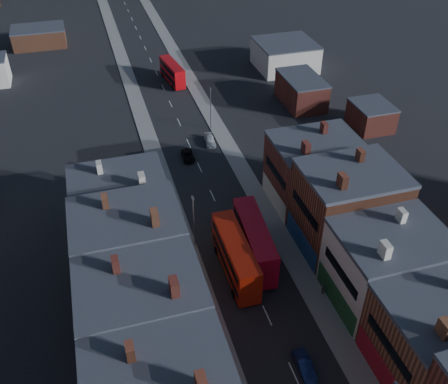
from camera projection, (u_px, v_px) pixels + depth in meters
pavement_west at (159, 167)px, 82.35m from camera, size 3.00×200.00×0.12m
pavement_east at (234, 155)px, 85.29m from camera, size 3.00×200.00×0.12m
lamp_post_2 at (194, 218)px, 64.49m from camera, size 0.25×0.70×8.12m
lamp_post_3 at (211, 106)px, 89.90m from camera, size 0.25×0.70×8.12m
bus_0 at (235, 256)px, 61.56m from camera, size 3.15×12.19×5.26m
bus_1 at (254, 241)px, 63.69m from camera, size 3.84×12.59×5.36m
bus_2 at (172, 72)px, 107.70m from camera, size 3.71×10.43×4.41m
car_1 at (304, 366)px, 51.67m from camera, size 1.48×4.04×1.32m
car_2 at (188, 156)px, 84.18m from camera, size 2.14×4.27×1.16m
car_3 at (210, 141)px, 88.08m from camera, size 2.07×4.24×1.19m
ped_3 at (323, 289)px, 59.80m from camera, size 0.59×0.98×1.57m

